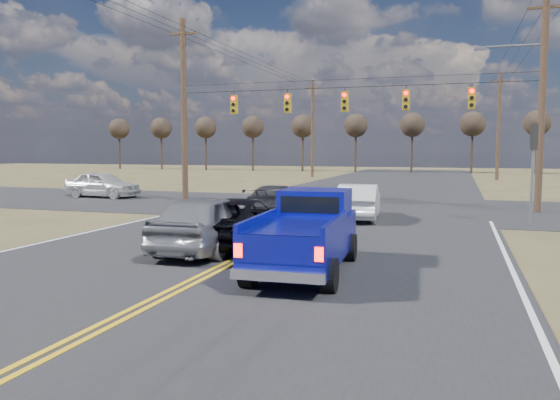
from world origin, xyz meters
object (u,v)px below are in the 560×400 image
(silver_suv, at_px, (207,222))
(white_car_queue, at_px, (359,202))
(dgrey_car_queue, at_px, (277,200))
(pickup_truck, at_px, (306,234))
(black_suv, at_px, (237,222))
(cross_car_west, at_px, (102,184))

(silver_suv, bearing_deg, white_car_queue, -112.95)
(white_car_queue, xyz_separation_m, dgrey_car_queue, (-3.83, 0.68, -0.08))
(pickup_truck, height_order, black_suv, pickup_truck)
(black_suv, bearing_deg, dgrey_car_queue, -88.52)
(pickup_truck, height_order, dgrey_car_queue, pickup_truck)
(dgrey_car_queue, bearing_deg, pickup_truck, 112.02)
(black_suv, xyz_separation_m, cross_car_west, (-14.09, 12.75, 0.07))
(pickup_truck, relative_size, silver_suv, 1.05)
(pickup_truck, relative_size, dgrey_car_queue, 1.14)
(silver_suv, distance_m, white_car_queue, 8.94)
(cross_car_west, bearing_deg, silver_suv, -130.96)
(cross_car_west, bearing_deg, white_car_queue, -103.40)
(dgrey_car_queue, relative_size, cross_car_west, 0.97)
(dgrey_car_queue, xyz_separation_m, cross_car_west, (-12.67, 4.63, 0.14))
(dgrey_car_queue, bearing_deg, white_car_queue, 170.18)
(silver_suv, xyz_separation_m, black_suv, (0.52, 1.01, -0.10))
(pickup_truck, distance_m, cross_car_west, 22.96)
(silver_suv, height_order, dgrey_car_queue, silver_suv)
(silver_suv, height_order, cross_car_west, silver_suv)
(pickup_truck, height_order, silver_suv, pickup_truck)
(white_car_queue, distance_m, dgrey_car_queue, 3.89)
(white_car_queue, bearing_deg, cross_car_west, -23.25)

